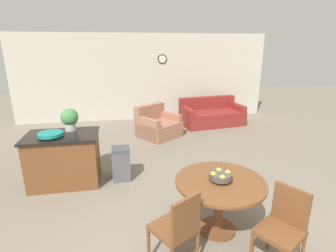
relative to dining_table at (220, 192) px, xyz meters
name	(u,v)px	position (x,y,z in m)	size (l,w,h in m)	color
wall_back	(144,77)	(-0.39, 5.68, 0.79)	(8.00, 0.09, 2.70)	beige
dining_table	(220,192)	(0.00, 0.00, 0.00)	(1.13, 1.13, 0.72)	brown
dining_chair_near_left	(178,226)	(-0.64, -0.47, -0.06)	(0.58, 0.58, 0.90)	brown
dining_chair_near_right	(283,224)	(0.47, -0.64, -0.06)	(0.58, 0.58, 0.90)	brown
fruit_bowl	(221,176)	(0.00, 0.00, 0.23)	(0.28, 0.28, 0.13)	#4C4742
kitchen_island	(64,159)	(-2.18, 1.67, -0.11)	(1.19, 0.78, 0.90)	brown
teal_bowl	(50,134)	(-2.32, 1.57, 0.38)	(0.39, 0.39, 0.08)	teal
potted_plant	(70,118)	(-2.06, 1.89, 0.55)	(0.30, 0.30, 0.39)	beige
trash_bin	(121,164)	(-1.22, 1.63, -0.26)	(0.32, 0.31, 0.60)	#56565B
couch	(211,115)	(1.54, 4.69, -0.28)	(1.94, 1.20, 0.79)	maroon
armchair	(157,126)	(-0.25, 3.85, -0.28)	(1.28, 1.28, 0.82)	#A87056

